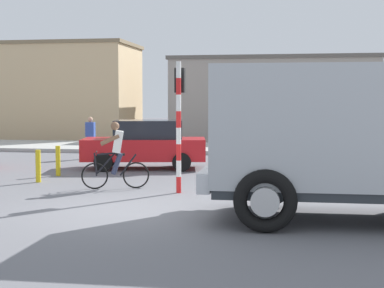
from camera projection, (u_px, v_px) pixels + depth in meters
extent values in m
plane|color=slate|center=(132.00, 211.00, 12.03)|extent=(120.00, 120.00, 0.00)
cube|color=#ADADA8|center=(219.00, 148.00, 26.51)|extent=(80.00, 5.00, 0.16)
cube|color=#B2B7BC|center=(355.00, 125.00, 10.91)|extent=(5.24, 2.59, 2.20)
cube|color=#2D3338|center=(353.00, 188.00, 11.00)|extent=(5.14, 2.54, 0.16)
cube|color=silver|center=(211.00, 176.00, 11.39)|extent=(0.28, 2.38, 0.36)
cube|color=black|center=(219.00, 99.00, 11.26)|extent=(0.16, 2.13, 0.70)
torus|color=black|center=(265.00, 201.00, 9.99)|extent=(1.10, 0.26, 1.10)
cylinder|color=beige|center=(265.00, 201.00, 9.99)|extent=(0.50, 0.31, 0.50)
torus|color=black|center=(268.00, 181.00, 12.51)|extent=(1.10, 0.26, 1.10)
cylinder|color=beige|center=(268.00, 181.00, 12.51)|extent=(0.50, 0.31, 0.50)
torus|color=black|center=(95.00, 176.00, 14.90)|extent=(0.66, 0.24, 0.68)
torus|color=black|center=(136.00, 175.00, 15.05)|extent=(0.66, 0.24, 0.68)
cylinder|color=black|center=(108.00, 154.00, 14.91)|extent=(0.58, 0.22, 0.09)
cylinder|color=black|center=(106.00, 163.00, 14.92)|extent=(0.50, 0.20, 0.57)
cylinder|color=black|center=(128.00, 165.00, 15.00)|extent=(0.43, 0.18, 0.57)
cylinder|color=black|center=(96.00, 164.00, 14.88)|extent=(0.10, 0.07, 0.59)
cylinder|color=black|center=(96.00, 152.00, 14.86)|extent=(0.18, 0.49, 0.03)
cube|color=black|center=(120.00, 154.00, 14.95)|extent=(0.27, 0.19, 0.06)
cube|color=white|center=(118.00, 142.00, 14.92)|extent=(0.38, 0.39, 0.59)
sphere|color=brown|center=(115.00, 126.00, 14.88)|extent=(0.22, 0.22, 0.22)
cylinder|color=#2D334C|center=(117.00, 164.00, 14.86)|extent=(0.33, 0.21, 0.57)
cylinder|color=brown|center=(110.00, 140.00, 14.73)|extent=(0.50, 0.23, 0.29)
cylinder|color=#2D334C|center=(117.00, 163.00, 15.06)|extent=(0.33, 0.21, 0.57)
cylinder|color=brown|center=(110.00, 139.00, 15.05)|extent=(0.50, 0.23, 0.29)
cylinder|color=red|center=(179.00, 185.00, 14.32)|extent=(0.12, 0.12, 0.40)
cylinder|color=white|center=(179.00, 169.00, 14.29)|extent=(0.12, 0.12, 0.40)
cylinder|color=red|center=(179.00, 152.00, 14.26)|extent=(0.12, 0.12, 0.40)
cylinder|color=white|center=(179.00, 136.00, 14.22)|extent=(0.12, 0.12, 0.40)
cylinder|color=red|center=(179.00, 119.00, 14.19)|extent=(0.12, 0.12, 0.40)
cylinder|color=white|center=(179.00, 103.00, 14.16)|extent=(0.12, 0.12, 0.40)
cylinder|color=red|center=(179.00, 86.00, 14.13)|extent=(0.12, 0.12, 0.40)
cylinder|color=white|center=(178.00, 70.00, 14.10)|extent=(0.12, 0.12, 0.40)
cube|color=black|center=(180.00, 80.00, 14.30)|extent=(0.24, 0.20, 0.60)
sphere|color=red|center=(181.00, 80.00, 14.42)|extent=(0.14, 0.14, 0.14)
cube|color=red|center=(144.00, 149.00, 19.33)|extent=(4.24, 2.37, 0.70)
cube|color=black|center=(149.00, 129.00, 19.28)|extent=(2.42, 1.81, 0.60)
cylinder|color=black|center=(103.00, 162.00, 18.49)|extent=(0.62, 0.28, 0.60)
cylinder|color=black|center=(110.00, 157.00, 20.19)|extent=(0.62, 0.28, 0.60)
cylinder|color=black|center=(182.00, 162.00, 18.52)|extent=(0.62, 0.28, 0.60)
cylinder|color=black|center=(182.00, 157.00, 20.21)|extent=(0.62, 0.28, 0.60)
cylinder|color=#2D334C|center=(91.00, 148.00, 22.55)|extent=(0.22, 0.22, 0.85)
cube|color=#3351A8|center=(90.00, 129.00, 22.49)|extent=(0.34, 0.22, 0.56)
sphere|color=tan|center=(90.00, 119.00, 22.46)|extent=(0.20, 0.20, 0.20)
cylinder|color=gold|center=(38.00, 166.00, 16.13)|extent=(0.14, 0.14, 0.90)
cylinder|color=gold|center=(58.00, 161.00, 17.50)|extent=(0.14, 0.14, 0.90)
cube|color=#D1B284|center=(47.00, 93.00, 34.54)|extent=(10.30, 5.10, 5.32)
cube|color=#7D6B4F|center=(46.00, 46.00, 34.33)|extent=(10.51, 5.20, 0.20)
cube|color=#9E9389|center=(274.00, 101.00, 33.31)|extent=(11.04, 5.94, 4.42)
cube|color=#5E5852|center=(274.00, 60.00, 33.13)|extent=(11.26, 6.06, 0.20)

